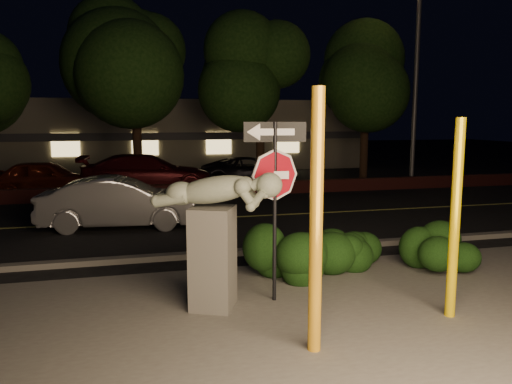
% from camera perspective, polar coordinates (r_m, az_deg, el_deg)
% --- Properties ---
extents(ground, '(90.00, 90.00, 0.00)m').
position_cam_1_polar(ground, '(17.90, -4.99, -1.12)').
color(ground, black).
rests_on(ground, ground).
extents(patio, '(14.00, 6.00, 0.02)m').
position_cam_1_polar(patio, '(7.61, 9.02, -14.41)').
color(patio, '#4C4944').
rests_on(patio, ground).
extents(road, '(80.00, 8.00, 0.01)m').
position_cam_1_polar(road, '(15.00, -3.12, -2.94)').
color(road, black).
rests_on(road, ground).
extents(lane_marking, '(80.00, 0.12, 0.00)m').
position_cam_1_polar(lane_marking, '(14.99, -3.12, -2.89)').
color(lane_marking, '#B9B74A').
rests_on(lane_marking, road).
extents(curb, '(80.00, 0.25, 0.12)m').
position_cam_1_polar(curb, '(11.09, 1.01, -6.70)').
color(curb, '#4C4944').
rests_on(curb, ground).
extents(brick_wall, '(40.00, 0.35, 0.50)m').
position_cam_1_polar(brick_wall, '(19.13, -5.63, 0.24)').
color(brick_wall, '#4C1A18').
rests_on(brick_wall, ground).
extents(parking_lot, '(40.00, 12.00, 0.01)m').
position_cam_1_polar(parking_lot, '(24.77, -7.61, 1.49)').
color(parking_lot, black).
rests_on(parking_lot, ground).
extents(building, '(22.00, 10.20, 4.00)m').
position_cam_1_polar(building, '(32.55, -9.34, 6.61)').
color(building, '#6E6A58').
rests_on(building, ground).
extents(tree_far_b, '(5.20, 5.20, 8.41)m').
position_cam_1_polar(tree_far_b, '(20.87, -13.80, 16.72)').
color(tree_far_b, black).
rests_on(tree_far_b, ground).
extents(tree_far_c, '(4.80, 4.80, 7.84)m').
position_cam_1_polar(tree_far_c, '(21.09, 0.50, 15.78)').
color(tree_far_c, black).
rests_on(tree_far_c, ground).
extents(tree_far_d, '(4.40, 4.40, 7.42)m').
position_cam_1_polar(tree_far_d, '(23.29, 12.54, 14.28)').
color(tree_far_d, black).
rests_on(tree_far_d, ground).
extents(yellow_pole_left, '(0.17, 0.17, 3.33)m').
position_cam_1_polar(yellow_pole_left, '(6.19, 6.89, -3.61)').
color(yellow_pole_left, gold).
rests_on(yellow_pole_left, ground).
extents(yellow_pole_right, '(0.15, 0.15, 2.97)m').
position_cam_1_polar(yellow_pole_right, '(7.83, 21.79, -2.99)').
color(yellow_pole_right, yellow).
rests_on(yellow_pole_right, ground).
extents(signpost, '(0.98, 0.16, 2.90)m').
position_cam_1_polar(signpost, '(7.84, 2.18, 1.89)').
color(signpost, black).
rests_on(signpost, ground).
extents(sculpture, '(1.95, 1.27, 2.16)m').
position_cam_1_polar(sculpture, '(7.66, -4.73, -3.81)').
color(sculpture, '#4C4944').
rests_on(sculpture, ground).
extents(hedge_center, '(2.32, 1.76, 1.09)m').
position_cam_1_polar(hedge_center, '(9.25, 5.25, -6.67)').
color(hedge_center, black).
rests_on(hedge_center, ground).
extents(hedge_right, '(1.60, 1.06, 0.97)m').
position_cam_1_polar(hedge_right, '(10.10, 10.61, -5.87)').
color(hedge_right, black).
rests_on(hedge_right, ground).
extents(hedge_far_right, '(1.68, 1.42, 1.00)m').
position_cam_1_polar(hedge_far_right, '(10.38, 20.75, -5.81)').
color(hedge_far_right, black).
rests_on(hedge_far_right, ground).
extents(streetlight, '(1.47, 0.45, 9.78)m').
position_cam_1_polar(streetlight, '(22.91, 17.51, 15.21)').
color(streetlight, '#4B4B50').
rests_on(streetlight, ground).
extents(silver_sedan, '(4.34, 1.86, 1.39)m').
position_cam_1_polar(silver_sedan, '(13.97, -15.25, -1.19)').
color(silver_sedan, '#BCBCC1').
rests_on(silver_sedan, ground).
extents(parked_car_red, '(4.22, 2.18, 1.37)m').
position_cam_1_polar(parked_car_red, '(20.87, -22.90, 1.51)').
color(parked_car_red, maroon).
rests_on(parked_car_red, ground).
extents(parked_car_darkred, '(5.36, 2.33, 1.54)m').
position_cam_1_polar(parked_car_darkred, '(20.62, -12.31, 2.13)').
color(parked_car_darkred, '#400B0F').
rests_on(parked_car_darkred, ground).
extents(parked_car_dark, '(4.55, 2.34, 1.23)m').
position_cam_1_polar(parked_car_dark, '(22.64, -0.68, 2.47)').
color(parked_car_dark, black).
rests_on(parked_car_dark, ground).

